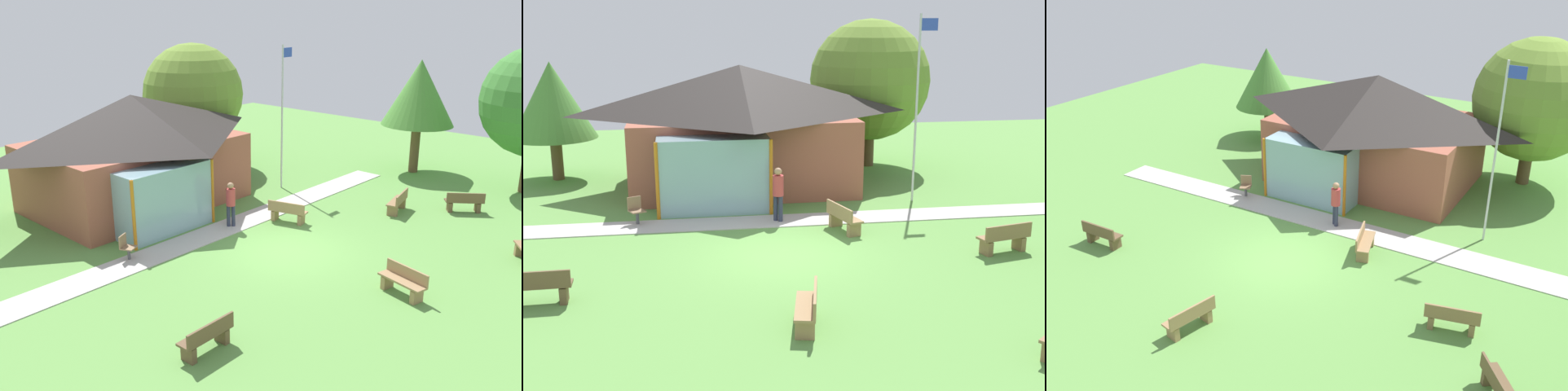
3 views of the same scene
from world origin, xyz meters
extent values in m
plane|color=#609947|center=(0.00, 0.00, 0.00)|extent=(44.00, 44.00, 0.00)
cube|color=#A35642|center=(-0.37, 7.87, 1.38)|extent=(8.04, 5.59, 2.76)
pyramid|color=#2D2826|center=(-0.37, 7.87, 3.65)|extent=(9.04, 6.59, 1.79)
cube|color=#8CB2BF|center=(-1.58, 4.47, 1.24)|extent=(3.62, 1.20, 2.48)
cylinder|color=orange|center=(-3.39, 3.87, 1.24)|extent=(0.12, 0.12, 2.48)
cylinder|color=orange|center=(0.23, 3.87, 1.24)|extent=(0.12, 0.12, 2.48)
cube|color=#BCB7B2|center=(0.00, 3.04, 0.01)|extent=(20.06, 1.34, 0.03)
cylinder|color=silver|center=(5.34, 4.76, 3.18)|extent=(0.08, 0.08, 6.35)
cube|color=blue|center=(5.64, 4.76, 6.00)|extent=(0.60, 0.02, 0.40)
cube|color=brown|center=(7.80, -2.77, 0.45)|extent=(1.26, 1.46, 0.06)
cube|color=brown|center=(7.47, -2.33, 0.20)|extent=(0.42, 0.37, 0.39)
cube|color=brown|center=(7.65, -2.88, 0.66)|extent=(0.95, 1.23, 0.36)
cube|color=#9E7A51|center=(2.16, 1.75, 0.45)|extent=(0.83, 1.56, 0.06)
cube|color=#9E7A51|center=(2.01, 2.28, 0.20)|extent=(0.43, 0.26, 0.39)
cube|color=#9E7A51|center=(2.31, 1.22, 0.20)|extent=(0.43, 0.26, 0.39)
cube|color=#9E7A51|center=(1.98, 1.70, 0.66)|extent=(0.46, 1.46, 0.36)
cube|color=brown|center=(-5.92, -2.37, 0.45)|extent=(1.51, 0.47, 0.06)
cube|color=brown|center=(-6.47, -2.38, 0.20)|extent=(0.17, 0.40, 0.39)
cube|color=brown|center=(-5.37, -2.36, 0.20)|extent=(0.17, 0.40, 0.39)
cube|color=brown|center=(-5.92, -2.56, 0.66)|extent=(1.50, 0.09, 0.36)
cube|color=#9E7A51|center=(-0.21, -4.44, 0.45)|extent=(0.76, 1.56, 0.06)
cube|color=#9E7A51|center=(-0.33, -4.98, 0.20)|extent=(0.43, 0.24, 0.39)
cube|color=#9E7A51|center=(-0.09, -3.90, 0.20)|extent=(0.43, 0.24, 0.39)
cube|color=#9E7A51|center=(-0.02, -4.48, 0.66)|extent=(0.38, 1.48, 0.36)
cube|color=olive|center=(5.99, -0.77, 0.45)|extent=(1.56, 0.76, 0.06)
cube|color=olive|center=(5.45, -0.89, 0.20)|extent=(0.24, 0.43, 0.39)
cube|color=olive|center=(6.52, -0.64, 0.20)|extent=(0.24, 0.43, 0.39)
cube|color=olive|center=(6.03, -0.95, 0.66)|extent=(1.48, 0.39, 0.36)
cube|color=#8C6B4C|center=(-4.03, 3.37, 0.44)|extent=(0.59, 0.59, 0.04)
cube|color=#8C6B4C|center=(-4.11, 3.55, 0.66)|extent=(0.41, 0.23, 0.40)
cylinder|color=#4C4C51|center=(-4.03, 3.37, 0.21)|extent=(0.10, 0.10, 0.42)
cylinder|color=#4C4C51|center=(-4.03, 3.37, 0.01)|extent=(0.36, 0.36, 0.02)
cylinder|color=#2D3347|center=(0.26, 3.06, 0.42)|extent=(0.14, 0.14, 0.85)
cylinder|color=#2D3347|center=(0.40, 2.94, 0.42)|extent=(0.14, 0.14, 0.85)
cylinder|color=#BF3F3F|center=(0.33, 3.00, 1.18)|extent=(0.34, 0.34, 0.65)
sphere|color=tan|center=(0.33, 3.00, 1.62)|extent=(0.24, 0.24, 0.24)
cylinder|color=brown|center=(-7.42, 10.04, 0.83)|extent=(0.44, 0.44, 1.65)
cone|color=#4C8C38|center=(-7.42, 10.04, 3.13)|extent=(3.28, 3.28, 2.95)
cylinder|color=brown|center=(5.38, 10.65, 0.89)|extent=(0.53, 0.53, 1.78)
sphere|color=olive|center=(5.38, 10.65, 3.67)|extent=(5.04, 5.04, 5.04)
camera|label=1|loc=(-14.02, -11.47, 7.98)|focal=39.96mm
camera|label=2|loc=(-2.69, -17.16, 6.27)|focal=46.65mm
camera|label=3|loc=(9.30, -14.08, 10.21)|focal=40.43mm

